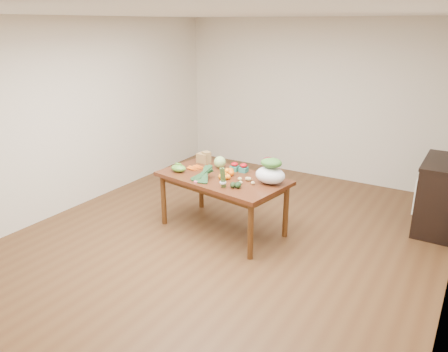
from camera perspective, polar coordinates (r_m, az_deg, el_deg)
The scene contains 26 objects.
floor at distance 5.60m, azimuth 0.35°, elevation -8.34°, with size 6.00×6.00×0.00m, color brown.
ceiling at distance 4.96m, azimuth 0.42°, elevation 20.49°, with size 5.00×6.00×0.02m, color white.
room_walls at distance 5.11m, azimuth 0.38°, elevation 5.18°, with size 5.02×6.02×2.70m.
dining_table at distance 5.71m, azimuth -0.17°, elevation -3.61°, with size 1.63×0.90×0.75m, color #562714.
cabinet at distance 6.38m, azimuth 26.45°, elevation -2.29°, with size 0.52×1.02×0.94m, color black.
dish_towel at distance 6.04m, azimuth 23.79°, elevation -2.21°, with size 0.02×0.28×0.45m, color white.
paper_bag at distance 6.11m, azimuth -2.70°, elevation 2.49°, with size 0.23×0.19×0.16m, color olive, non-canonical shape.
cabbage at distance 5.88m, azimuth -0.55°, elevation 1.83°, with size 0.16×0.16×0.16m, color #9ECF77.
strawberry_basket_a at distance 5.78m, azimuth 1.39°, elevation 1.13°, with size 0.10×0.10×0.09m, color red, non-canonical shape.
strawberry_basket_b at distance 5.73m, azimuth 2.57°, elevation 0.97°, with size 0.10×0.10×0.09m, color red, non-canonical shape.
orange_a at distance 5.65m, azimuth 0.43°, elevation 0.66°, with size 0.08×0.08×0.08m, color #FFA10F.
orange_b at distance 5.64m, azimuth 0.87°, elevation 0.66°, with size 0.09×0.09×0.09m, color #DE530D.
orange_c at distance 5.58m, azimuth 0.97°, elevation 0.38°, with size 0.07×0.07×0.07m, color #F3560E.
mandarin_cluster at distance 5.47m, azimuth 0.02°, elevation 0.09°, with size 0.18×0.18×0.09m, color #EB5C0E, non-canonical shape.
carrots at distance 5.87m, azimuth -3.63°, elevation 1.06°, with size 0.22×0.22×0.03m, color #D94E12, non-canonical shape.
snap_pea_bag at distance 5.77m, azimuth -5.96°, elevation 1.02°, with size 0.21×0.16×0.09m, color #5C9733.
kale_bunch at distance 5.41m, azimuth -2.99°, elevation 0.20°, with size 0.32×0.40×0.16m, color #163319, non-canonical shape.
asparagus_bundle at distance 5.16m, azimuth -0.14°, elevation -0.21°, with size 0.08×0.08×0.25m, color #4C6E32, non-canonical shape.
potato_a at distance 5.42m, azimuth 2.09°, elevation -0.37°, with size 0.06×0.05×0.05m, color #D2C479.
potato_b at distance 5.30m, azimuth 2.17°, elevation -0.87°, with size 0.05×0.05×0.04m, color tan.
potato_c at distance 5.42m, azimuth 3.32°, elevation -0.39°, with size 0.06×0.05×0.05m, color tan.
potato_d at distance 5.42m, azimuth 3.06°, elevation -0.37°, with size 0.06×0.05×0.05m, color tan.
potato_e at distance 5.30m, azimuth 3.79°, elevation -0.91°, with size 0.05×0.04×0.04m, color #D1BC78.
avocado_a at distance 5.19m, azimuth 1.18°, elevation -1.16°, with size 0.07×0.10×0.07m, color black.
avocado_b at distance 5.18m, azimuth 1.85°, elevation -1.17°, with size 0.08×0.11×0.08m, color black.
salad_bag at distance 5.32m, azimuth 6.07°, elevation 0.52°, with size 0.38×0.28×0.29m, color white, non-canonical shape.
Camera 1 is at (2.54, -4.25, 2.61)m, focal length 35.00 mm.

